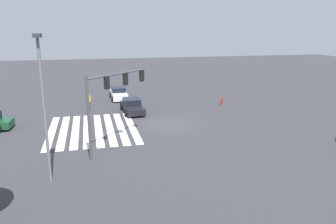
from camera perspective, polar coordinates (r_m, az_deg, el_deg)
ground_plane at (r=29.32m, az=0.00°, el=-2.12°), size 137.51×137.51×0.00m
crosswalk_markings at (r=28.55m, az=-12.96°, el=-2.94°), size 9.54×7.25×0.01m
traffic_signal_mast at (r=22.53m, az=-9.84°, el=3.44°), size 4.43×4.43×5.52m
car_0 at (r=40.20m, az=-8.59°, el=3.17°), size 4.71×2.07×1.40m
car_2 at (r=33.49m, az=-6.24°, el=1.01°), size 4.81×2.19×1.39m
pedestrian at (r=35.11m, az=-13.64°, el=1.91°), size 0.41×0.41×1.78m
street_light_pole_a at (r=18.37m, az=-20.95°, el=2.50°), size 0.80×0.36×8.05m
fire_hydrant at (r=37.18m, az=9.36°, el=1.89°), size 0.22×0.22×0.86m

